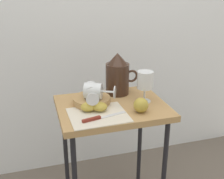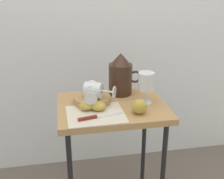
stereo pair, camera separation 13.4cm
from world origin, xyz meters
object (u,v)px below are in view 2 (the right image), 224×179
(wine_glass_upright, at_px, (146,83))
(apple_whole, at_px, (139,106))
(wine_glass_tipped_near, at_px, (94,90))
(apple_half_left, at_px, (87,106))
(apple_half_right, at_px, (98,106))
(pitcher, at_px, (121,78))
(table, at_px, (112,120))
(basket_tray, at_px, (92,100))
(knife, at_px, (94,117))
(wine_glass_tipped_far, at_px, (92,90))

(wine_glass_upright, relative_size, apple_whole, 2.29)
(wine_glass_tipped_near, xyz_separation_m, apple_whole, (0.19, -0.13, -0.04))
(apple_half_left, height_order, apple_half_right, same)
(pitcher, bearing_deg, wine_glass_tipped_near, -142.82)
(table, xyz_separation_m, basket_tray, (-0.09, 0.04, 0.10))
(table, distance_m, knife, 0.19)
(table, distance_m, wine_glass_tipped_near, 0.18)
(wine_glass_tipped_far, bearing_deg, basket_tray, 78.65)
(table, bearing_deg, knife, -127.92)
(table, distance_m, wine_glass_upright, 0.25)
(apple_half_right, relative_size, apple_whole, 1.00)
(basket_tray, bearing_deg, pitcher, 30.64)
(wine_glass_upright, relative_size, apple_half_left, 2.29)
(pitcher, height_order, apple_half_right, pitcher)
(apple_whole, bearing_deg, wine_glass_upright, 60.00)
(basket_tray, bearing_deg, apple_whole, -37.77)
(wine_glass_tipped_near, xyz_separation_m, apple_half_right, (0.01, -0.07, -0.05))
(table, xyz_separation_m, wine_glass_tipped_far, (-0.09, 0.03, 0.15))
(wine_glass_tipped_near, relative_size, apple_whole, 2.36)
(table, xyz_separation_m, apple_half_right, (-0.07, -0.05, 0.10))
(basket_tray, xyz_separation_m, apple_whole, (0.20, -0.15, 0.02))
(pitcher, distance_m, wine_glass_tipped_near, 0.19)
(basket_tray, relative_size, wine_glass_upright, 1.15)
(wine_glass_upright, xyz_separation_m, wine_glass_tipped_far, (-0.26, 0.04, -0.04))
(wine_glass_upright, distance_m, apple_half_left, 0.30)
(apple_whole, bearing_deg, knife, -174.55)
(wine_glass_tipped_near, distance_m, wine_glass_tipped_far, 0.02)
(wine_glass_tipped_far, distance_m, apple_half_left, 0.09)
(table, bearing_deg, apple_half_right, -145.01)
(basket_tray, xyz_separation_m, apple_half_left, (-0.03, -0.08, 0.01))
(wine_glass_tipped_near, distance_m, apple_half_right, 0.09)
(wine_glass_tipped_far, bearing_deg, wine_glass_upright, -8.94)
(basket_tray, height_order, apple_whole, apple_whole)
(wine_glass_upright, height_order, apple_whole, wine_glass_upright)
(apple_half_left, distance_m, apple_half_right, 0.05)
(apple_half_right, bearing_deg, pitcher, 52.53)
(table, bearing_deg, apple_whole, -46.81)
(knife, bearing_deg, apple_half_left, 103.63)
(apple_whole, relative_size, knife, 0.33)
(apple_half_right, bearing_deg, basket_tray, 101.01)
(wine_glass_tipped_near, distance_m, knife, 0.17)
(apple_half_right, xyz_separation_m, apple_whole, (0.18, -0.06, 0.01))
(wine_glass_tipped_near, xyz_separation_m, apple_half_left, (-0.04, -0.06, -0.05))
(basket_tray, distance_m, pitcher, 0.20)
(wine_glass_tipped_near, bearing_deg, wine_glass_upright, -6.37)
(apple_half_right, height_order, apple_whole, apple_whole)
(apple_whole, distance_m, knife, 0.21)
(apple_whole, bearing_deg, apple_half_right, 161.42)
(pitcher, bearing_deg, apple_half_left, -138.37)
(basket_tray, distance_m, apple_whole, 0.25)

